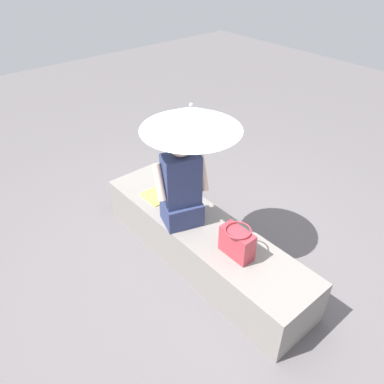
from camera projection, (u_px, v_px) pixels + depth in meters
ground_plane at (201, 259)px, 3.78m from camera, size 14.00×14.00×0.00m
stone_bench at (202, 242)px, 3.65m from camera, size 2.38×0.59×0.44m
person_seated at (181, 187)px, 3.35m from camera, size 0.37×0.51×0.90m
parasol at (191, 118)px, 2.99m from camera, size 0.84×0.84×1.15m
handbag_black at (237, 242)px, 3.14m from camera, size 0.30×0.22×0.27m
magazine at (155, 197)px, 3.88m from camera, size 0.28×0.21×0.01m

